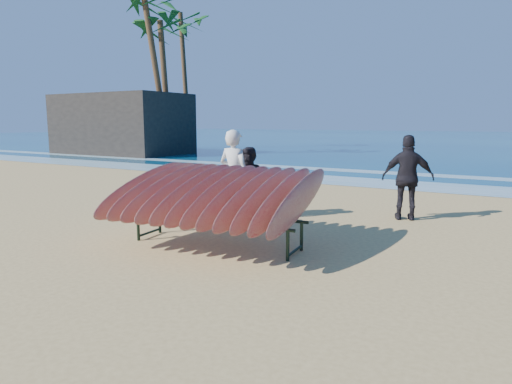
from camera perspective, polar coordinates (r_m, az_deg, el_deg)
ground at (r=7.61m, az=-3.09°, el=-7.89°), size 120.00×120.00×0.00m
ocean at (r=61.24m, az=26.90°, el=5.86°), size 160.00×160.00×0.00m
foam_near at (r=16.71m, az=16.26°, el=0.99°), size 160.00×160.00×0.00m
foam_far at (r=20.10m, az=18.76°, el=2.14°), size 160.00×160.00×0.00m
surfboard_rack at (r=8.02m, az=-5.02°, el=-0.25°), size 3.43×3.11×1.52m
person_white at (r=10.07m, az=-2.75°, el=2.08°), size 0.75×0.51×2.01m
person_dark_a at (r=10.43m, az=-0.65°, el=1.22°), size 0.92×0.80×1.61m
person_dark_b at (r=10.66m, az=18.45°, el=1.71°), size 1.20×0.78×1.90m
building at (r=32.60m, az=-16.46°, el=8.13°), size 8.93×4.96×3.97m
palm_left at (r=30.29m, az=-12.56°, el=21.67°), size 5.20×5.20×9.88m
palm_mid at (r=30.85m, az=-11.47°, el=18.97°), size 5.20×5.20×8.59m
palm_right at (r=38.08m, az=-9.04°, el=20.05°), size 5.20×5.20×10.59m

